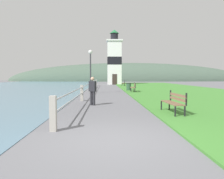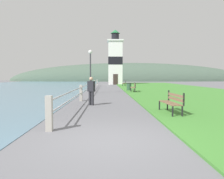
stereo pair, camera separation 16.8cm
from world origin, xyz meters
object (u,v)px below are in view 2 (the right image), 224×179
(park_bench_midway, at_px, (134,87))
(person_strolling, at_px, (91,90))
(lighthouse, at_px, (115,60))
(park_bench_far, at_px, (124,83))
(lamp_post, at_px, (90,63))
(park_bench_near, at_px, (172,101))
(trash_bin, at_px, (129,87))

(park_bench_midway, distance_m, person_strolling, 10.30)
(park_bench_midway, bearing_deg, lighthouse, -82.43)
(person_strolling, bearing_deg, park_bench_far, 18.73)
(person_strolling, height_order, lamp_post, lamp_post)
(park_bench_near, xyz_separation_m, lamp_post, (-4.19, 11.13, 2.20))
(park_bench_far, bearing_deg, park_bench_midway, 95.35)
(park_bench_far, xyz_separation_m, lighthouse, (-1.18, 7.75, 4.15))
(lamp_post, bearing_deg, person_strolling, -85.48)
(park_bench_midway, bearing_deg, park_bench_far, -85.90)
(park_bench_far, bearing_deg, lamp_post, 79.80)
(park_bench_midway, xyz_separation_m, person_strolling, (-3.49, -9.69, 0.29))
(park_bench_midway, bearing_deg, park_bench_near, 95.02)
(park_bench_midway, height_order, lamp_post, lamp_post)
(lighthouse, height_order, person_strolling, lighthouse)
(trash_bin, distance_m, lamp_post, 5.74)
(trash_bin, bearing_deg, park_bench_near, -88.87)
(park_bench_midway, height_order, lighthouse, lighthouse)
(park_bench_midway, relative_size, lamp_post, 0.50)
(park_bench_near, relative_size, trash_bin, 2.09)
(park_bench_near, bearing_deg, lighthouse, -91.26)
(person_strolling, height_order, trash_bin, person_strolling)
(park_bench_near, distance_m, park_bench_midway, 12.59)
(park_bench_near, relative_size, lighthouse, 0.17)
(park_bench_near, height_order, person_strolling, person_strolling)
(park_bench_near, bearing_deg, park_bench_far, -93.33)
(person_strolling, xyz_separation_m, lamp_post, (-0.65, 8.23, 1.91))
(park_bench_near, distance_m, trash_bin, 14.66)
(lighthouse, bearing_deg, lamp_post, -97.92)
(park_bench_far, distance_m, lamp_post, 15.54)
(park_bench_far, relative_size, lighthouse, 0.16)
(park_bench_midway, distance_m, lamp_post, 4.91)
(person_strolling, bearing_deg, park_bench_midway, 7.95)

